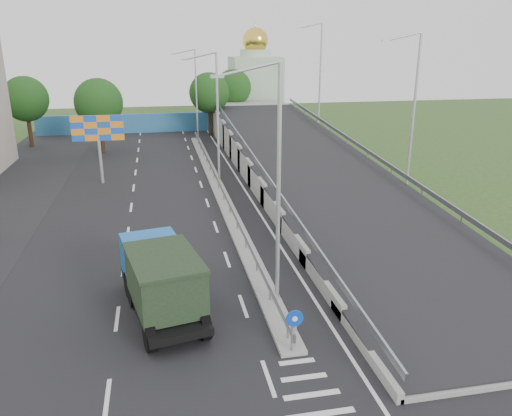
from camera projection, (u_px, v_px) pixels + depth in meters
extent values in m
plane|color=#2D4C1E|center=(311.00, 394.00, 16.26)|extent=(160.00, 160.00, 0.00)
cube|color=black|center=(183.00, 209.00, 34.32)|extent=(26.00, 90.00, 0.04)
cube|color=gray|center=(219.00, 189.00, 38.57)|extent=(1.00, 44.00, 0.20)
cube|color=gray|center=(370.00, 154.00, 40.14)|extent=(0.10, 50.00, 0.32)
cube|color=gray|center=(254.00, 159.00, 38.38)|extent=(0.10, 50.00, 0.32)
cube|color=gray|center=(219.00, 181.00, 38.37)|extent=(0.08, 44.00, 0.32)
cylinder|color=gray|center=(219.00, 184.00, 38.45)|extent=(0.09, 0.09, 0.60)
cylinder|color=black|center=(294.00, 335.00, 18.06)|extent=(0.20, 0.20, 1.20)
cylinder|color=#0C3FBF|center=(295.00, 318.00, 17.75)|extent=(0.64, 0.05, 0.64)
cylinder|color=white|center=(295.00, 319.00, 17.72)|extent=(0.20, 0.03, 0.20)
cylinder|color=#B2B5B7|center=(279.00, 190.00, 20.26)|extent=(0.18, 0.18, 10.00)
cylinder|color=#B2B5B7|center=(249.00, 69.00, 18.55)|extent=(2.57, 0.12, 0.66)
cube|color=#B2B5B7|center=(217.00, 76.00, 18.40)|extent=(0.50, 0.18, 0.12)
cylinder|color=#B2B5B7|center=(218.00, 119.00, 38.88)|extent=(0.18, 0.18, 10.00)
cylinder|color=#B2B5B7|center=(200.00, 56.00, 37.17)|extent=(2.57, 0.12, 0.66)
cube|color=#B2B5B7|center=(184.00, 60.00, 37.02)|extent=(0.50, 0.18, 0.12)
cylinder|color=#B2B5B7|center=(196.00, 95.00, 57.50)|extent=(0.18, 0.18, 10.00)
cylinder|color=#B2B5B7|center=(184.00, 52.00, 55.79)|extent=(2.57, 0.12, 0.66)
cube|color=#B2B5B7|center=(173.00, 54.00, 55.64)|extent=(0.50, 0.18, 0.12)
cube|color=teal|center=(160.00, 123.00, 63.55)|extent=(30.00, 0.50, 2.40)
cube|color=#B2CCAD|center=(255.00, 89.00, 72.55)|extent=(7.00, 7.00, 9.00)
cylinder|color=#B2CCAD|center=(255.00, 53.00, 70.98)|extent=(4.40, 4.40, 1.00)
sphere|color=gold|center=(255.00, 41.00, 70.44)|extent=(3.60, 3.60, 3.60)
cone|color=gold|center=(255.00, 25.00, 69.82)|extent=(0.30, 0.30, 1.20)
cylinder|color=#B2B5B7|center=(101.00, 159.00, 40.03)|extent=(0.24, 0.24, 4.00)
cube|color=orange|center=(98.00, 128.00, 39.25)|extent=(4.00, 0.20, 2.00)
cylinder|color=black|center=(102.00, 134.00, 51.02)|extent=(0.44, 0.44, 4.00)
sphere|color=#103D13|center=(99.00, 102.00, 50.01)|extent=(4.80, 4.80, 4.80)
cylinder|color=black|center=(210.00, 120.00, 60.69)|extent=(0.44, 0.44, 4.00)
sphere|color=#103D13|center=(209.00, 93.00, 59.68)|extent=(4.80, 4.80, 4.80)
cylinder|color=black|center=(30.00, 129.00, 54.19)|extent=(0.44, 0.44, 4.00)
sphere|color=#103D13|center=(25.00, 99.00, 53.19)|extent=(4.80, 4.80, 4.80)
cylinder|color=black|center=(234.00, 111.00, 67.94)|extent=(0.44, 0.44, 4.00)
sphere|color=#103D13|center=(233.00, 87.00, 66.94)|extent=(4.80, 4.80, 4.80)
cylinder|color=black|center=(129.00, 284.00, 22.39)|extent=(0.58, 1.20, 1.15)
cylinder|color=black|center=(175.00, 276.00, 23.15)|extent=(0.58, 1.20, 1.15)
cylinder|color=black|center=(133.00, 293.00, 21.57)|extent=(0.58, 1.20, 1.15)
cylinder|color=black|center=(180.00, 285.00, 22.33)|extent=(0.58, 1.20, 1.15)
cylinder|color=black|center=(150.00, 337.00, 18.37)|extent=(0.58, 1.20, 1.15)
cylinder|color=black|center=(204.00, 325.00, 19.13)|extent=(0.58, 1.20, 1.15)
cube|color=black|center=(163.00, 299.00, 20.80)|extent=(3.63, 6.80, 0.31)
cube|color=#0E51A1|center=(150.00, 254.00, 22.62)|extent=(2.68, 2.11, 1.77)
cube|color=black|center=(146.00, 238.00, 23.18)|extent=(1.95, 0.45, 0.73)
cube|color=black|center=(148.00, 268.00, 23.74)|extent=(2.38, 0.63, 0.52)
cube|color=black|center=(165.00, 280.00, 19.90)|extent=(3.23, 4.37, 1.88)
cube|color=black|center=(163.00, 257.00, 19.58)|extent=(3.36, 4.50, 0.13)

